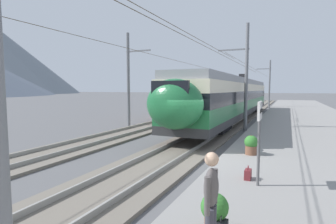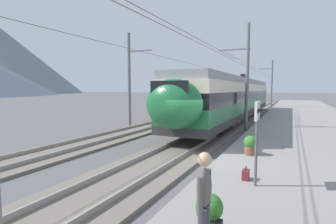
{
  "view_description": "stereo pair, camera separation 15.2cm",
  "coord_description": "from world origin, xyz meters",
  "px_view_note": "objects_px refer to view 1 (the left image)",
  "views": [
    {
      "loc": [
        -10.16,
        -3.29,
        2.94
      ],
      "look_at": [
        2.86,
        2.7,
        1.68
      ],
      "focal_mm": 28.05,
      "sensor_mm": 36.0,
      "label": 1
    },
    {
      "loc": [
        -10.1,
        -3.43,
        2.94
      ],
      "look_at": [
        2.86,
        2.7,
        1.68
      ],
      "focal_mm": 28.05,
      "sensor_mm": 36.0,
      "label": 2
    }
  ],
  "objects_px": {
    "platform_sign": "(259,124)",
    "passenger_walking": "(211,199)",
    "handbag_near_sign": "(248,174)",
    "train_near_platform": "(234,97)",
    "catenary_mast_east": "(269,83)",
    "catenary_mast_far_side": "(130,78)",
    "train_far_track": "(211,94)",
    "potted_plant_platform_edge": "(215,210)",
    "potted_plant_by_shelter": "(251,144)",
    "catenary_mast_mid": "(244,75)"
  },
  "relations": [
    {
      "from": "platform_sign",
      "to": "passenger_walking",
      "type": "relative_size",
      "value": 1.37
    },
    {
      "from": "handbag_near_sign",
      "to": "train_near_platform",
      "type": "bearing_deg",
      "value": 12.08
    },
    {
      "from": "catenary_mast_east",
      "to": "catenary_mast_far_side",
      "type": "height_order",
      "value": "catenary_mast_east"
    },
    {
      "from": "train_near_platform",
      "to": "platform_sign",
      "type": "xyz_separation_m",
      "value": [
        -17.01,
        -3.87,
        -0.24
      ]
    },
    {
      "from": "catenary_mast_east",
      "to": "platform_sign",
      "type": "distance_m",
      "value": 35.5
    },
    {
      "from": "train_far_track",
      "to": "potted_plant_platform_edge",
      "type": "height_order",
      "value": "train_far_track"
    },
    {
      "from": "train_far_track",
      "to": "platform_sign",
      "type": "bearing_deg",
      "value": -162.13
    },
    {
      "from": "train_far_track",
      "to": "potted_plant_by_shelter",
      "type": "distance_m",
      "value": 25.54
    },
    {
      "from": "platform_sign",
      "to": "handbag_near_sign",
      "type": "relative_size",
      "value": 5.52
    },
    {
      "from": "train_near_platform",
      "to": "handbag_near_sign",
      "type": "bearing_deg",
      "value": -167.92
    },
    {
      "from": "potted_plant_platform_edge",
      "to": "potted_plant_by_shelter",
      "type": "bearing_deg",
      "value": 1.28
    },
    {
      "from": "train_near_platform",
      "to": "catenary_mast_mid",
      "type": "relative_size",
      "value": 0.65
    },
    {
      "from": "catenary_mast_far_side",
      "to": "handbag_near_sign",
      "type": "relative_size",
      "value": 106.42
    },
    {
      "from": "potted_plant_platform_edge",
      "to": "potted_plant_by_shelter",
      "type": "distance_m",
      "value": 6.3
    },
    {
      "from": "catenary_mast_mid",
      "to": "passenger_walking",
      "type": "xyz_separation_m",
      "value": [
        -15.05,
        -1.82,
        -2.67
      ]
    },
    {
      "from": "catenary_mast_mid",
      "to": "handbag_near_sign",
      "type": "height_order",
      "value": "catenary_mast_mid"
    },
    {
      "from": "catenary_mast_east",
      "to": "potted_plant_by_shelter",
      "type": "height_order",
      "value": "catenary_mast_east"
    },
    {
      "from": "catenary_mast_east",
      "to": "platform_sign",
      "type": "relative_size",
      "value": 19.27
    },
    {
      "from": "platform_sign",
      "to": "passenger_walking",
      "type": "distance_m",
      "value": 3.66
    },
    {
      "from": "handbag_near_sign",
      "to": "potted_plant_platform_edge",
      "type": "xyz_separation_m",
      "value": [
        -3.2,
        0.17,
        0.27
      ]
    },
    {
      "from": "platform_sign",
      "to": "passenger_walking",
      "type": "height_order",
      "value": "platform_sign"
    },
    {
      "from": "train_far_track",
      "to": "potted_plant_by_shelter",
      "type": "bearing_deg",
      "value": -161.05
    },
    {
      "from": "train_near_platform",
      "to": "platform_sign",
      "type": "distance_m",
      "value": 17.45
    },
    {
      "from": "train_near_platform",
      "to": "catenary_mast_far_side",
      "type": "distance_m",
      "value": 9.86
    },
    {
      "from": "passenger_walking",
      "to": "platform_sign",
      "type": "bearing_deg",
      "value": -5.57
    },
    {
      "from": "catenary_mast_mid",
      "to": "catenary_mast_east",
      "type": "bearing_deg",
      "value": 0.01
    },
    {
      "from": "potted_plant_platform_edge",
      "to": "catenary_mast_mid",
      "type": "bearing_deg",
      "value": 6.73
    },
    {
      "from": "passenger_walking",
      "to": "potted_plant_by_shelter",
      "type": "xyz_separation_m",
      "value": [
        7.06,
        0.28,
        -0.51
      ]
    },
    {
      "from": "potted_plant_by_shelter",
      "to": "catenary_mast_east",
      "type": "bearing_deg",
      "value": 2.78
    },
    {
      "from": "catenary_mast_mid",
      "to": "catenary_mast_east",
      "type": "height_order",
      "value": "catenary_mast_mid"
    },
    {
      "from": "catenary_mast_east",
      "to": "passenger_walking",
      "type": "xyz_separation_m",
      "value": [
        -38.95,
        -1.82,
        -2.64
      ]
    },
    {
      "from": "platform_sign",
      "to": "passenger_walking",
      "type": "xyz_separation_m",
      "value": [
        -3.56,
        0.35,
        -0.76
      ]
    },
    {
      "from": "train_far_track",
      "to": "handbag_near_sign",
      "type": "distance_m",
      "value": 28.58
    },
    {
      "from": "train_near_platform",
      "to": "catenary_mast_east",
      "type": "xyz_separation_m",
      "value": [
        18.37,
        -1.7,
        1.64
      ]
    },
    {
      "from": "passenger_walking",
      "to": "handbag_near_sign",
      "type": "height_order",
      "value": "passenger_walking"
    },
    {
      "from": "catenary_mast_east",
      "to": "handbag_near_sign",
      "type": "xyz_separation_m",
      "value": [
        -34.98,
        -1.85,
        -3.44
      ]
    },
    {
      "from": "train_near_platform",
      "to": "train_far_track",
      "type": "distance_m",
      "value": 11.73
    },
    {
      "from": "potted_plant_platform_edge",
      "to": "train_near_platform",
      "type": "bearing_deg",
      "value": 9.7
    },
    {
      "from": "catenary_mast_mid",
      "to": "potted_plant_platform_edge",
      "type": "relative_size",
      "value": 61.25
    },
    {
      "from": "potted_plant_by_shelter",
      "to": "train_near_platform",
      "type": "bearing_deg",
      "value": 13.51
    },
    {
      "from": "train_far_track",
      "to": "catenary_mast_far_side",
      "type": "height_order",
      "value": "catenary_mast_far_side"
    },
    {
      "from": "passenger_walking",
      "to": "handbag_near_sign",
      "type": "xyz_separation_m",
      "value": [
        3.97,
        -0.03,
        -0.79
      ]
    },
    {
      "from": "handbag_near_sign",
      "to": "potted_plant_platform_edge",
      "type": "relative_size",
      "value": 0.58
    },
    {
      "from": "catenary_mast_far_side",
      "to": "platform_sign",
      "type": "height_order",
      "value": "catenary_mast_far_side"
    },
    {
      "from": "catenary_mast_mid",
      "to": "handbag_near_sign",
      "type": "relative_size",
      "value": 106.42
    },
    {
      "from": "catenary_mast_far_side",
      "to": "passenger_walking",
      "type": "height_order",
      "value": "catenary_mast_far_side"
    },
    {
      "from": "train_far_track",
      "to": "potted_plant_platform_edge",
      "type": "relative_size",
      "value": 39.8
    },
    {
      "from": "potted_plant_by_shelter",
      "to": "train_far_track",
      "type": "bearing_deg",
      "value": 18.95
    },
    {
      "from": "train_near_platform",
      "to": "potted_plant_platform_edge",
      "type": "xyz_separation_m",
      "value": [
        -19.81,
        -3.39,
        -1.53
      ]
    },
    {
      "from": "train_near_platform",
      "to": "platform_sign",
      "type": "height_order",
      "value": "train_near_platform"
    }
  ]
}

